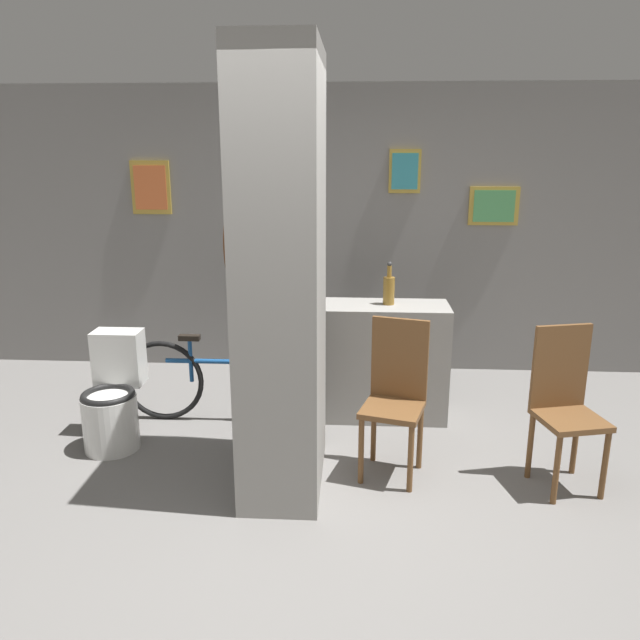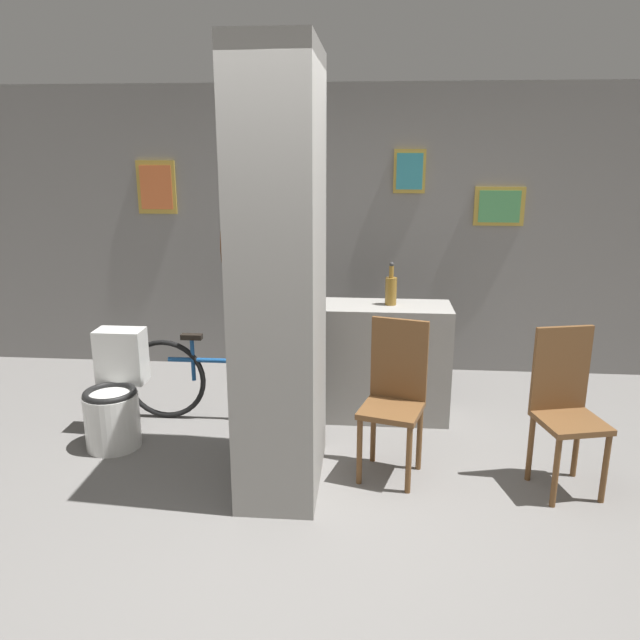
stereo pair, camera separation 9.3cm
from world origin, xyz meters
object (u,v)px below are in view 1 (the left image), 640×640
object	(u,v)px
toilet	(113,401)
bottle_tall	(389,289)
chair_by_doorway	(565,402)
bicycle	(221,380)
chair_near_pillar	(395,392)

from	to	relation	value
toilet	bottle_tall	bearing A→B (deg)	18.07
chair_by_doorway	bottle_tall	distance (m)	1.51
bicycle	chair_near_pillar	bearing A→B (deg)	-28.37
chair_near_pillar	chair_by_doorway	size ratio (longest dim) A/B	1.00
chair_near_pillar	bicycle	bearing A→B (deg)	167.51
chair_near_pillar	bicycle	xyz separation A→B (m)	(-1.28, 0.69, -0.21)
chair_by_doorway	bicycle	bearing A→B (deg)	147.86
toilet	bicycle	distance (m)	0.81
toilet	bicycle	xyz separation A→B (m)	(0.68, 0.43, 0.00)
toilet	chair_near_pillar	world-z (taller)	chair_near_pillar
bottle_tall	chair_by_doorway	bearing A→B (deg)	-43.22
toilet	chair_by_doorway	world-z (taller)	chair_by_doorway
toilet	bottle_tall	size ratio (longest dim) A/B	2.41
chair_by_doorway	bicycle	distance (m)	2.45
chair_by_doorway	bicycle	xyz separation A→B (m)	(-2.32, 0.78, -0.21)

